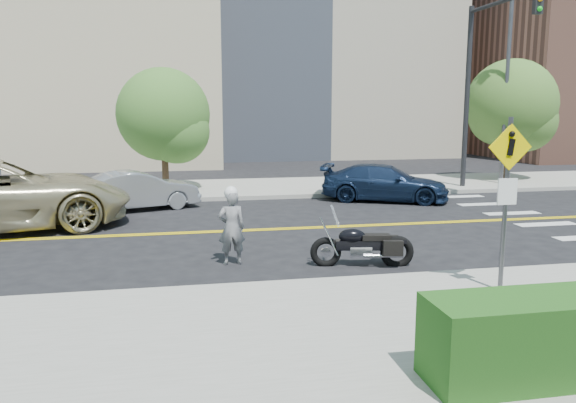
# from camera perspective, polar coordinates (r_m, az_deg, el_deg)

# --- Properties ---
(ground_plane) EXTENTS (120.00, 120.00, 0.00)m
(ground_plane) POSITION_cam_1_polar(r_m,az_deg,el_deg) (15.25, -6.05, -3.02)
(ground_plane) COLOR black
(ground_plane) RESTS_ON ground
(sidewalk_near) EXTENTS (60.00, 5.00, 0.15)m
(sidewalk_near) POSITION_cam_1_polar(r_m,az_deg,el_deg) (8.11, -1.44, -13.95)
(sidewalk_near) COLOR #9E9B91
(sidewalk_near) RESTS_ON ground_plane
(sidewalk_far) EXTENTS (60.00, 5.00, 0.15)m
(sidewalk_far) POSITION_cam_1_polar(r_m,az_deg,el_deg) (22.60, -7.66, 1.26)
(sidewalk_far) COLOR #9E9B91
(sidewalk_far) RESTS_ON ground_plane
(building_mid) EXTENTS (18.00, 14.00, 20.00)m
(building_mid) POSITION_cam_1_polar(r_m,az_deg,el_deg) (42.39, 1.96, 18.65)
(building_mid) COLOR #A39984
(building_mid) RESTS_ON ground_plane
(lamp_post) EXTENTS (0.16, 0.16, 8.00)m
(lamp_post) POSITION_cam_1_polar(r_m,az_deg,el_deg) (25.10, 21.32, 10.85)
(lamp_post) COLOR #4C4C51
(lamp_post) RESTS_ON sidewalk_far
(traffic_light) EXTENTS (0.28, 4.50, 7.00)m
(traffic_light) POSITION_cam_1_polar(r_m,az_deg,el_deg) (22.89, 18.97, 12.48)
(traffic_light) COLOR black
(traffic_light) RESTS_ON sidewalk_far
(pedestrian_sign) EXTENTS (0.78, 0.08, 3.00)m
(pedestrian_sign) POSITION_cam_1_polar(r_m,az_deg,el_deg) (10.18, 21.35, 1.30)
(pedestrian_sign) COLOR #4C4C51
(pedestrian_sign) RESTS_ON sidewalk_near
(motorcyclist) EXTENTS (0.61, 0.43, 1.68)m
(motorcyclist) POSITION_cam_1_polar(r_m,az_deg,el_deg) (11.91, -5.76, -2.45)
(motorcyclist) COLOR #B6B7BB
(motorcyclist) RESTS_ON ground
(motorcycle) EXTENTS (2.18, 1.00, 1.28)m
(motorcycle) POSITION_cam_1_polar(r_m,az_deg,el_deg) (11.87, 7.61, -3.51)
(motorcycle) COLOR black
(motorcycle) RESTS_ON ground
(parked_car_silver) EXTENTS (4.08, 2.55, 1.27)m
(parked_car_silver) POSITION_cam_1_polar(r_m,az_deg,el_deg) (18.86, -14.99, 1.09)
(parked_car_silver) COLOR #96989D
(parked_car_silver) RESTS_ON ground
(parked_car_blue) EXTENTS (4.81, 3.46, 1.29)m
(parked_car_blue) POSITION_cam_1_polar(r_m,az_deg,el_deg) (20.28, 9.79, 1.89)
(parked_car_blue) COLOR #162542
(parked_car_blue) RESTS_ON ground
(tree_far_a) EXTENTS (3.50, 3.50, 4.79)m
(tree_far_a) POSITION_cam_1_polar(r_m,az_deg,el_deg) (21.96, -12.55, 8.62)
(tree_far_a) COLOR #382619
(tree_far_a) RESTS_ON ground
(tree_far_b) EXTENTS (3.90, 3.90, 5.39)m
(tree_far_b) POSITION_cam_1_polar(r_m,az_deg,el_deg) (26.73, 21.73, 9.17)
(tree_far_b) COLOR #382619
(tree_far_b) RESTS_ON ground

